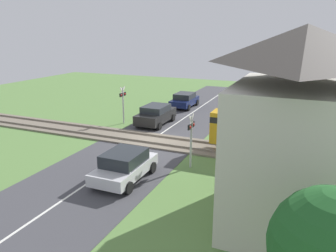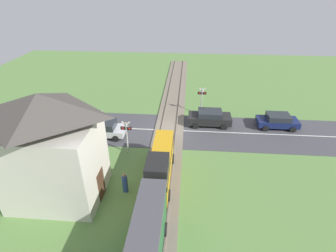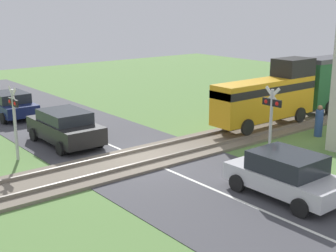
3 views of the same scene
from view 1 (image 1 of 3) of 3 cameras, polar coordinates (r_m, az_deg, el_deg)
name	(u,v)px [view 1 (image 1 of 3)]	position (r m, az deg, el deg)	size (l,w,h in m)	color
ground_plane	(151,141)	(22.18, -3.03, -2.62)	(60.00, 60.00, 0.00)	#5B8442
road_surface	(151,141)	(22.17, -3.03, -2.60)	(48.00, 6.40, 0.02)	#424247
track_bed	(151,140)	(22.15, -3.03, -2.46)	(2.80, 48.00, 0.24)	#756B5B
car_near_crossing	(156,114)	(25.94, -2.13, 2.04)	(4.19, 2.03, 1.54)	black
car_far_side	(125,165)	(16.41, -7.57, -6.78)	(3.86, 2.03, 1.47)	silver
car_behind_queue	(185,100)	(31.89, 2.90, 4.57)	(3.88, 1.95, 1.41)	#141E4C
crossing_signal_west_approach	(123,100)	(26.19, -7.85, 4.53)	(0.90, 0.18, 2.99)	#B7B7B7
crossing_signal_east_approach	(191,134)	(17.36, 4.04, -1.33)	(0.90, 0.18, 2.99)	#B7B7B7
station_building	(296,133)	(12.74, 21.38, -1.10)	(6.07, 4.80, 7.37)	beige
pedestrian_by_station	(280,163)	(17.72, 19.00, -6.08)	(0.37, 0.37, 1.51)	#2D4C8E
tree_by_station	(332,249)	(8.32, 26.61, -18.65)	(2.75, 2.75, 3.99)	brown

